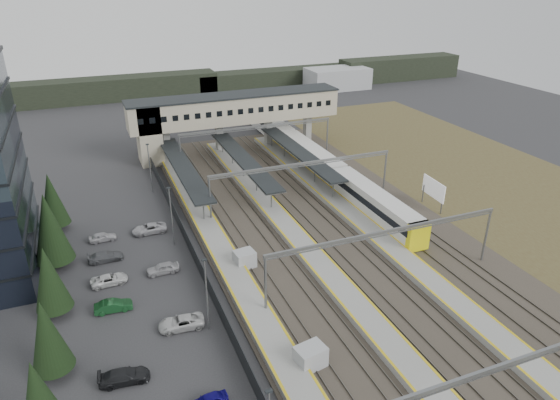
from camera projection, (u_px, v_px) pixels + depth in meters
name	position (u px, v px, depth m)	size (l,w,h in m)	color
ground	(258.00, 271.00, 58.82)	(220.00, 220.00, 0.00)	#2B2B2D
conifer_row	(47.00, 297.00, 46.13)	(4.42, 49.82, 9.50)	black
car_park	(151.00, 338.00, 47.23)	(10.72, 44.61, 1.29)	#BDBDC1
lampposts	(186.00, 247.00, 55.36)	(0.50, 53.25, 8.07)	slate
fence	(194.00, 254.00, 60.43)	(0.08, 90.00, 2.00)	#26282B
relay_cabin_near	(310.00, 357.00, 44.20)	(2.95, 2.39, 2.20)	#A4A6A9
relay_cabin_far	(245.00, 260.00, 59.15)	(2.59, 2.24, 2.17)	#A4A6A9
rail_corridor	(312.00, 236.00, 66.06)	(34.00, 90.00, 0.92)	#3C332D
canopies	(243.00, 159.00, 82.28)	(23.10, 30.00, 3.28)	black
footbridge	(222.00, 113.00, 93.47)	(40.40, 6.40, 11.20)	#B4AB8E
gantries	(339.00, 199.00, 62.87)	(28.40, 62.28, 7.17)	slate
train	(313.00, 158.00, 87.98)	(3.01, 62.94, 3.79)	silver
billboard	(433.00, 190.00, 73.23)	(0.52, 5.40, 4.48)	slate
scrub_east	(518.00, 196.00, 78.16)	(34.00, 120.00, 0.06)	#4E4023
treeline_far	(229.00, 82.00, 143.35)	(170.00, 19.00, 7.00)	black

